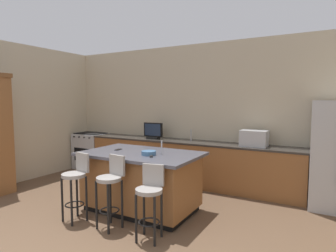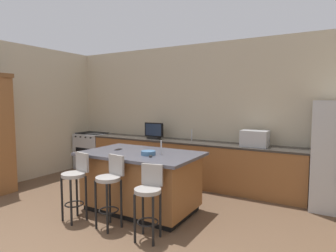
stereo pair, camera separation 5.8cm
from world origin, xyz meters
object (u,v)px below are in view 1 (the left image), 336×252
Objects in this scene: range_oven at (91,151)px; bar_stool_right at (150,196)px; microwave at (254,138)px; tv_remote at (151,156)px; kitchen_island at (141,181)px; tv_monitor at (153,131)px; cell_phone at (118,150)px; fruit_bowl at (149,153)px; bar_stool_center at (111,185)px; bar_stool_left at (76,181)px.

bar_stool_right is (3.40, -2.43, 0.10)m from range_oven.
microwave reaches higher than bar_stool_right.
microwave reaches higher than tv_remote.
tv_remote reaches higher than range_oven.
kitchen_island is 4.05× the size of tv_monitor.
microwave is 2.17m from tv_remote.
microwave is 2.51m from cell_phone.
microwave reaches higher than kitchen_island.
tv_monitor is at bearing -178.65° from microwave.
kitchen_island is at bearing -31.57° from range_oven.
tv_monitor reaches higher than fruit_bowl.
bar_stool_center is 0.65m from bar_stool_right.
bar_stool_left reaches higher than bar_stool_right.
tv_monitor is 3.07× the size of cell_phone.
fruit_bowl is (0.23, -0.12, 0.49)m from kitchen_island.
range_oven is 2.02× the size of tv_monitor.
bar_stool_center reaches higher than range_oven.
tv_monitor reaches higher than bar_stool_left.
tv_remote is (0.32, -0.19, 0.47)m from kitchen_island.
bar_stool_center reaches higher than cell_phone.
tv_monitor reaches higher than tv_remote.
bar_stool_left is at bearing -109.97° from cell_phone.
kitchen_island is 3.22m from range_oven.
microwave is 0.48× the size of bar_stool_left.
bar_stool_left reaches higher than tv_remote.
kitchen_island is 12.44× the size of cell_phone.
tv_monitor reaches higher than bar_stool_right.
fruit_bowl reaches higher than bar_stool_left.
microwave is (1.39, 1.69, 0.58)m from kitchen_island.
bar_stool_left is 0.61m from bar_stool_center.
range_oven is 2.04m from tv_monitor.
tv_remote is (-0.33, 0.55, 0.39)m from bar_stool_right.
bar_stool_left is at bearing -178.99° from tv_remote.
bar_stool_left is (-1.99, -2.49, -0.46)m from microwave.
tv_monitor is 1.66m from cell_phone.
bar_stool_center reaches higher than kitchen_island.
bar_stool_center is at bearing -89.59° from kitchen_island.
fruit_bowl is at bearing 49.54° from bar_stool_left.
cell_phone is (-0.47, 0.02, 0.46)m from kitchen_island.
bar_stool_left is 1.05× the size of bar_stool_right.
bar_stool_center is at bearing -109.92° from fruit_bowl.
fruit_bowl is at bearing 109.39° from tv_remote.
bar_stool_left reaches higher than cell_phone.
bar_stool_right is at bearing 12.90° from bar_stool_left.
bar_stool_left is 5.83× the size of tv_remote.
bar_stool_right is (1.25, 0.06, -0.03)m from bar_stool_left.
fruit_bowl is (-0.42, 0.62, 0.41)m from bar_stool_right.
tv_monitor is (-0.81, 1.64, 0.60)m from kitchen_island.
microwave is 2.82× the size of tv_remote.
fruit_bowl is at bearing -27.94° from kitchen_island.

